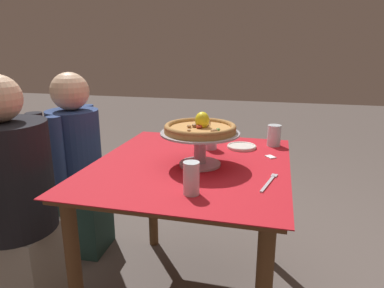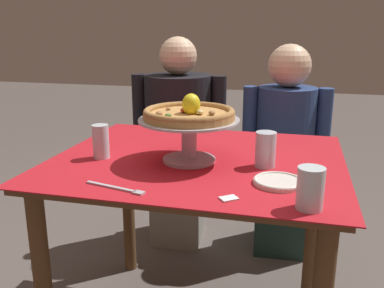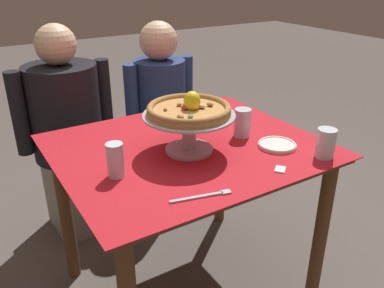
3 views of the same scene
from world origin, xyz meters
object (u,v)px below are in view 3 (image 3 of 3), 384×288
object	(u,v)px
pizza	(189,109)
water_glass_front_right	(325,145)
diner_left	(68,136)
pizza_stand	(189,127)
dinner_fork	(204,196)
sugar_packet	(280,169)
water_glass_side_right	(242,125)
water_glass_side_left	(115,162)
diner_right	(161,120)
side_plate	(277,145)

from	to	relation	value
pizza	water_glass_front_right	bearing A→B (deg)	-37.83
diner_left	pizza_stand	bearing A→B (deg)	-71.47
dinner_fork	sugar_packet	world-z (taller)	dinner_fork
dinner_fork	sugar_packet	bearing A→B (deg)	1.04
pizza	water_glass_side_right	xyz separation A→B (m)	(0.27, 0.01, -0.13)
water_glass_side_left	diner_left	bearing A→B (deg)	86.43
diner_left	diner_right	world-z (taller)	diner_left
water_glass_front_right	dinner_fork	size ratio (longest dim) A/B	0.56
water_glass_front_right	dinner_fork	distance (m)	0.56
side_plate	sugar_packet	size ratio (longest dim) A/B	3.15
dinner_fork	side_plate	bearing A→B (deg)	19.23
pizza_stand	water_glass_front_right	xyz separation A→B (m)	(0.42, -0.33, -0.05)
water_glass_front_right	sugar_packet	xyz separation A→B (m)	(-0.22, 0.01, -0.05)
water_glass_side_left	sugar_packet	xyz separation A→B (m)	(0.53, -0.27, -0.05)
side_plate	water_glass_side_left	bearing A→B (deg)	169.88
diner_right	diner_left	bearing A→B (deg)	-176.18
pizza_stand	pizza	xyz separation A→B (m)	(0.00, -0.00, 0.08)
water_glass_front_right	side_plate	size ratio (longest dim) A/B	0.74
water_glass_side_right	water_glass_front_right	distance (m)	0.36
water_glass_side_left	dinner_fork	size ratio (longest dim) A/B	0.61
water_glass_side_right	sugar_packet	xyz separation A→B (m)	(-0.07, -0.32, -0.05)
diner_left	diner_right	distance (m)	0.60
sugar_packet	water_glass_front_right	bearing A→B (deg)	-2.58
water_glass_side_right	diner_right	distance (m)	0.90
diner_right	water_glass_front_right	bearing A→B (deg)	-85.13
water_glass_front_right	sugar_packet	world-z (taller)	water_glass_front_right
pizza_stand	water_glass_front_right	world-z (taller)	pizza_stand
side_plate	water_glass_front_right	bearing A→B (deg)	-61.70
dinner_fork	pizza	bearing A→B (deg)	66.49
water_glass_side_right	side_plate	world-z (taller)	water_glass_side_right
side_plate	sugar_packet	world-z (taller)	side_plate
dinner_fork	pizza_stand	bearing A→B (deg)	66.61
pizza_stand	diner_left	distance (m)	0.91
water_glass_side_left	water_glass_side_right	bearing A→B (deg)	4.39
pizza_stand	diner_left	bearing A→B (deg)	108.53
pizza_stand	diner_right	size ratio (longest dim) A/B	0.31
water_glass_side_left	side_plate	distance (m)	0.67
dinner_fork	diner_right	size ratio (longest dim) A/B	0.18
water_glass_front_right	dinner_fork	world-z (taller)	water_glass_front_right
pizza_stand	water_glass_side_right	size ratio (longest dim) A/B	2.91
water_glass_side_right	diner_left	distance (m)	1.01
side_plate	diner_left	size ratio (longest dim) A/B	0.13
water_glass_side_right	side_plate	bearing A→B (deg)	-71.24
pizza	diner_left	bearing A→B (deg)	108.55
water_glass_front_right	water_glass_side_left	bearing A→B (deg)	159.16
side_plate	diner_left	distance (m)	1.16
pizza	water_glass_side_left	bearing A→B (deg)	-172.96
water_glass_side_left	diner_right	xyz separation A→B (m)	(0.65, 0.90, -0.27)
pizza	water_glass_front_right	distance (m)	0.55
pizza	diner_left	world-z (taller)	diner_left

